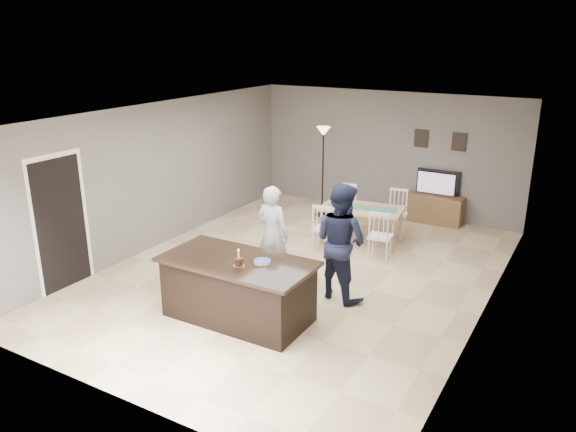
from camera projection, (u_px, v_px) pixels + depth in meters
The scene contains 14 objects.
floor at pixel (299, 273), 9.55m from camera, with size 8.00×8.00×0.00m, color #D0B585.
room_shell at pixel (300, 178), 9.02m from camera, with size 8.00×8.00×8.00m.
kitchen_island at pixel (238, 289), 7.93m from camera, with size 2.15×1.10×0.90m.
tv_console at pixel (434, 209), 11.99m from camera, with size 1.20×0.40×0.60m, color brown.
television at pixel (437, 183), 11.87m from camera, with size 0.91×0.12×0.53m, color black.
tv_screen_glow at pixel (436, 183), 11.80m from camera, with size 0.78×0.78×0.00m, color orange.
picture_frames at pixel (440, 140), 11.72m from camera, with size 1.10×0.02×0.38m.
doorway at pixel (60, 212), 8.68m from camera, with size 0.00×2.10×2.65m.
woman at pixel (273, 234), 9.05m from camera, with size 0.59×0.39×1.61m, color #B8B8BC.
man at pixel (341, 241), 8.44m from camera, with size 0.88×0.69×1.82m, color #161B31.
birthday_cake at pixel (239, 262), 7.58m from camera, with size 0.16×0.16×0.24m.
plate_stack at pixel (262, 261), 7.69m from camera, with size 0.23×0.23×0.04m.
dining_table at pixel (362, 214), 10.73m from camera, with size 1.68×1.91×0.93m.
floor_lamp at pixel (323, 147), 12.06m from camera, with size 0.30×0.30×1.98m.
Camera 1 is at (4.21, -7.69, 3.93)m, focal length 35.00 mm.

